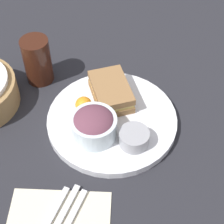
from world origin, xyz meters
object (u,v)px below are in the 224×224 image
object	(u,v)px
plate	(112,120)
drink_glass	(37,60)
dressing_cup	(134,138)
knife	(58,224)
sandwich	(111,92)
salad_bowl	(94,125)
spoon	(49,220)

from	to	relation	value
plate	drink_glass	size ratio (longest dim) A/B	2.45
dressing_cup	knife	bearing A→B (deg)	142.68
knife	drink_glass	bearing A→B (deg)	-146.06
knife	plate	bearing A→B (deg)	180.00
plate	sandwich	bearing A→B (deg)	4.97
salad_bowl	spoon	world-z (taller)	salad_bowl
dressing_cup	drink_glass	size ratio (longest dim) A/B	0.54
dressing_cup	sandwich	bearing A→B (deg)	23.35
plate	sandwich	world-z (taller)	sandwich
dressing_cup	drink_glass	xyz separation A→B (m)	(0.21, 0.24, 0.03)
drink_glass	spoon	bearing A→B (deg)	-167.98
plate	sandwich	distance (m)	0.07
knife	sandwich	bearing A→B (deg)	-175.54
spoon	salad_bowl	bearing A→B (deg)	-179.84
sandwich	spoon	xyz separation A→B (m)	(-0.31, 0.10, -0.04)
plate	spoon	distance (m)	0.27
knife	dressing_cup	bearing A→B (deg)	162.46
salad_bowl	spoon	distance (m)	0.22
salad_bowl	knife	size ratio (longest dim) A/B	0.58
spoon	sandwich	bearing A→B (deg)	-178.68
salad_bowl	spoon	size ratio (longest dim) A/B	0.68
drink_glass	knife	xyz separation A→B (m)	(-0.40, -0.10, -0.06)
drink_glass	spoon	xyz separation A→B (m)	(-0.39, -0.08, -0.06)
drink_glass	knife	size ratio (longest dim) A/B	0.70
sandwich	spoon	world-z (taller)	sandwich
dressing_cup	knife	size ratio (longest dim) A/B	0.38
sandwich	dressing_cup	xyz separation A→B (m)	(-0.13, -0.06, -0.01)
plate	drink_glass	xyz separation A→B (m)	(0.14, 0.19, 0.05)
plate	salad_bowl	size ratio (longest dim) A/B	2.96
plate	dressing_cup	distance (m)	0.09
sandwich	dressing_cup	size ratio (longest dim) A/B	2.16
plate	salad_bowl	bearing A→B (deg)	142.66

